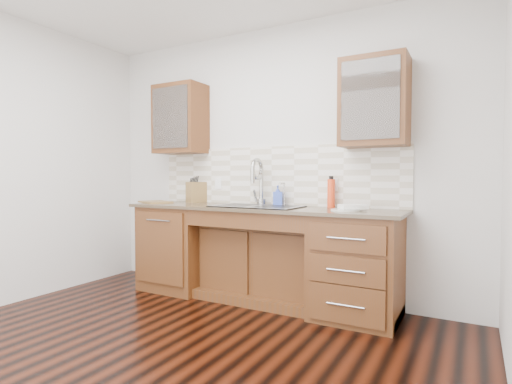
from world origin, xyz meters
The scene contains 24 objects.
ground centered at (0.00, 0.00, -0.05)m, with size 4.00×3.50×0.10m, color black.
wall_back centered at (0.00, 1.80, 1.35)m, with size 4.00×0.10×2.70m, color silver.
base_cabinet_left centered at (-0.95, 1.44, 0.44)m, with size 0.70×0.62×0.88m, color #593014.
base_cabinet_center centered at (0.00, 1.53, 0.35)m, with size 1.20×0.44×0.70m, color #593014.
base_cabinet_right centered at (0.95, 1.44, 0.44)m, with size 0.70×0.62×0.88m, color #593014.
countertop centered at (0.00, 1.43, 0.90)m, with size 2.70×0.65×0.03m, color #84705B.
backsplash centered at (0.00, 1.74, 1.21)m, with size 2.70×0.02×0.59m, color beige.
sink centered at (0.00, 1.41, 0.83)m, with size 0.84×0.46×0.19m, color #9E9EA5.
faucet centered at (-0.07, 1.64, 1.11)m, with size 0.04×0.04×0.40m, color #999993.
filter_tap centered at (0.18, 1.65, 1.03)m, with size 0.02×0.02×0.24m, color #999993.
upper_cabinet_left centered at (-1.05, 1.58, 1.83)m, with size 0.55×0.34×0.75m, color #593014.
upper_cabinet_right centered at (1.05, 1.58, 1.83)m, with size 0.55×0.34×0.75m, color #593014.
outlet_left centered at (-0.65, 1.73, 1.12)m, with size 0.08×0.01×0.12m, color white.
outlet_right centered at (0.65, 1.73, 1.12)m, with size 0.08×0.01×0.12m, color white.
soap_bottle centered at (0.11, 1.65, 1.01)m, with size 0.09×0.09×0.20m, color blue.
water_bottle centered at (0.65, 1.65, 1.04)m, with size 0.07×0.07×0.26m, color red.
plate centered at (0.87, 1.38, 0.92)m, with size 0.24×0.24×0.01m, color silver.
dish_towel centered at (0.91, 1.44, 0.94)m, with size 0.22×0.16×0.03m, color silver.
knife_block centered at (-0.90, 1.66, 1.02)m, with size 0.12×0.20×0.23m, color #A47753.
cutting_board centered at (-1.25, 1.38, 0.92)m, with size 0.37×0.26×0.02m, color brown.
cup_left_a centered at (-1.09, 1.58, 1.78)m, with size 0.14×0.14×0.11m, color white.
cup_left_b centered at (-0.94, 1.58, 1.77)m, with size 0.10×0.10×0.09m, color silver.
cup_right_a centered at (1.00, 1.58, 1.77)m, with size 0.13×0.13×0.10m, color silver.
cup_right_b centered at (1.17, 1.58, 1.77)m, with size 0.09×0.09×0.09m, color silver.
Camera 1 is at (1.81, -1.90, 1.20)m, focal length 28.00 mm.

